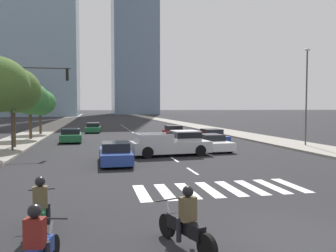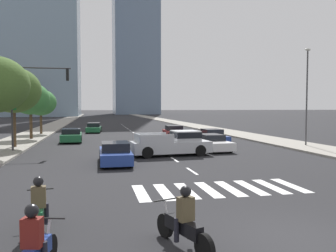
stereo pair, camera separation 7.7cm
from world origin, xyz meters
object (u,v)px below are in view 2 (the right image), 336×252
object	(u,v)px
sedan_green_1	(71,136)
motorcycle_trailing	(34,250)
motorcycle_lead	(39,210)
street_lamp_east	(307,90)
sedan_red_3	(174,132)
motorcycle_third	(183,224)
pickup_truck	(174,143)
street_tree_second	(13,90)
street_tree_fourth	(41,103)
sedan_blue_0	(213,137)
sedan_blue_5	(115,154)
sedan_green_4	(94,128)
sedan_white_2	(212,143)
street_tree_third	(30,99)
traffic_signal_far	(33,91)

from	to	relation	value
sedan_green_1	motorcycle_trailing	bearing A→B (deg)	-179.44
motorcycle_lead	street_lamp_east	world-z (taller)	street_lamp_east
motorcycle_lead	sedan_red_3	bearing A→B (deg)	-25.18
motorcycle_lead	motorcycle_third	world-z (taller)	same
pickup_truck	street_tree_second	distance (m)	13.67
motorcycle_third	street_tree_fourth	bearing A→B (deg)	-6.60
sedan_blue_0	sedan_green_1	bearing A→B (deg)	-107.19
sedan_blue_5	street_lamp_east	bearing A→B (deg)	-70.94
motorcycle_lead	sedan_green_4	distance (m)	36.60
sedan_red_3	motorcycle_third	bearing A→B (deg)	-11.81
sedan_blue_5	street_tree_second	xyz separation A→B (m)	(-7.38, 8.98, 4.03)
sedan_white_2	street_tree_fourth	bearing A→B (deg)	-143.70
motorcycle_lead	sedan_blue_5	size ratio (longest dim) A/B	0.47
pickup_truck	sedan_blue_5	bearing A→B (deg)	-151.70
sedan_red_3	street_tree_fourth	size ratio (longest dim) A/B	0.82
street_lamp_east	motorcycle_lead	bearing A→B (deg)	-138.73
sedan_blue_5	street_tree_third	size ratio (longest dim) A/B	0.82
sedan_white_2	traffic_signal_far	distance (m)	13.75
motorcycle_lead	street_tree_third	xyz separation A→B (m)	(-4.81, 27.14, 3.53)
motorcycle_trailing	street_lamp_east	xyz separation A→B (m)	(18.16, 18.88, 4.13)
motorcycle_trailing	street_tree_second	size ratio (longest dim) A/B	0.32
sedan_blue_0	motorcycle_trailing	bearing A→B (deg)	-27.69
motorcycle_third	street_lamp_east	distance (m)	23.84
sedan_white_2	street_lamp_east	bearing A→B (deg)	89.80
pickup_truck	street_lamp_east	size ratio (longest dim) A/B	0.69
traffic_signal_far	street_tree_third	bearing A→B (deg)	100.80
street_tree_fourth	sedan_red_3	bearing A→B (deg)	-24.83
sedan_red_3	street_tree_third	bearing A→B (deg)	-90.22
sedan_green_1	street_lamp_east	world-z (taller)	street_lamp_east
sedan_green_4	traffic_signal_far	xyz separation A→B (m)	(-4.22, -19.23, 3.90)
sedan_green_1	sedan_green_4	bearing A→B (deg)	-11.33
motorcycle_trailing	traffic_signal_far	xyz separation A→B (m)	(-3.26, 20.01, 3.90)
street_tree_second	street_tree_third	size ratio (longest dim) A/B	1.13
pickup_truck	sedan_green_1	bearing A→B (deg)	119.74
motorcycle_lead	sedan_green_4	world-z (taller)	motorcycle_lead
sedan_red_3	sedan_green_4	size ratio (longest dim) A/B	0.92
street_tree_second	motorcycle_lead	bearing A→B (deg)	-76.36
pickup_truck	sedan_blue_0	bearing A→B (deg)	49.89
sedan_green_1	street_tree_fourth	xyz separation A→B (m)	(-4.04, 9.17, 3.24)
sedan_green_1	street_tree_third	xyz separation A→B (m)	(-4.04, 2.64, 3.53)
traffic_signal_far	sedan_red_3	bearing A→B (deg)	37.03
motorcycle_third	sedan_white_2	bearing A→B (deg)	-40.61
traffic_signal_far	street_lamp_east	bearing A→B (deg)	-3.02
motorcycle_trailing	pickup_truck	world-z (taller)	pickup_truck
motorcycle_trailing	motorcycle_third	bearing A→B (deg)	-60.34
motorcycle_lead	sedan_green_4	size ratio (longest dim) A/B	0.45
sedan_green_1	street_tree_second	world-z (taller)	street_tree_second
motorcycle_lead	street_lamp_east	distance (m)	24.93
motorcycle_lead	traffic_signal_far	size ratio (longest dim) A/B	0.33
street_tree_third	pickup_truck	bearing A→B (deg)	-49.85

